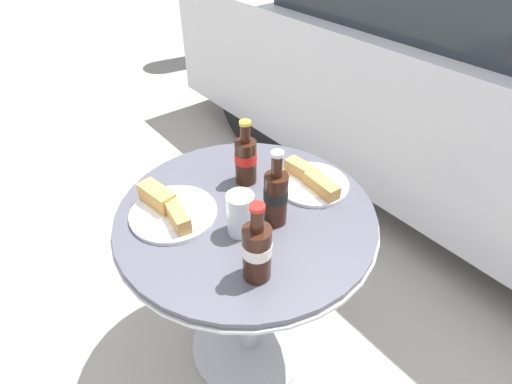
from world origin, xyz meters
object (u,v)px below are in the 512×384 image
Objects in this scene: cola_bottle_left at (276,196)px; cola_bottle_right at (257,250)px; cola_bottle_center at (246,159)px; drinking_glass at (241,215)px; bistro_table at (247,251)px; lunch_plate_far at (312,181)px; lunch_plate_near at (170,209)px.

cola_bottle_right is (0.12, -0.16, -0.00)m from cola_bottle_left.
cola_bottle_center is (-0.32, 0.21, -0.00)m from cola_bottle_right.
cola_bottle_right is at bearing -22.62° from drinking_glass.
lunch_plate_far is (0.03, 0.23, 0.18)m from bistro_table.
lunch_plate_near is 0.43m from lunch_plate_far.
bistro_table is 0.30m from lunch_plate_far.
lunch_plate_near is (-0.00, -0.26, -0.06)m from cola_bottle_center.
drinking_glass reaches higher than lunch_plate_far.
cola_bottle_center is 0.27m from lunch_plate_near.
cola_bottle_center is at bearing -136.05° from lunch_plate_far.
cola_bottle_left is at bearing 46.67° from lunch_plate_near.
cola_bottle_center is 0.93× the size of lunch_plate_far.
drinking_glass is (0.06, -0.06, 0.22)m from bistro_table.
cola_bottle_left is 0.92× the size of lunch_plate_near.
cola_bottle_center is at bearing 89.03° from lunch_plate_near.
drinking_glass is at bearing -40.76° from cola_bottle_center.
lunch_plate_far is (0.15, 0.41, -0.00)m from lunch_plate_near.
cola_bottle_right is 0.33m from lunch_plate_near.
cola_bottle_right is 0.40m from lunch_plate_far.
cola_bottle_left is 0.30m from lunch_plate_near.
cola_bottle_left is 1.01× the size of lunch_plate_far.
cola_bottle_right is 0.98× the size of lunch_plate_far.
cola_bottle_center reaches higher than lunch_plate_far.
cola_bottle_right is 0.89× the size of lunch_plate_near.
drinking_glass is 0.55× the size of lunch_plate_far.
cola_bottle_right is 1.05× the size of cola_bottle_center.
cola_bottle_right reaches higher than lunch_plate_far.
bistro_table is at bearing -37.63° from cola_bottle_center.
lunch_plate_near is (-0.12, -0.18, 0.19)m from bistro_table.
cola_bottle_right is 0.16m from drinking_glass.
cola_bottle_right is at bearing -33.35° from cola_bottle_center.
lunch_plate_near is (-0.20, -0.21, -0.07)m from cola_bottle_left.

